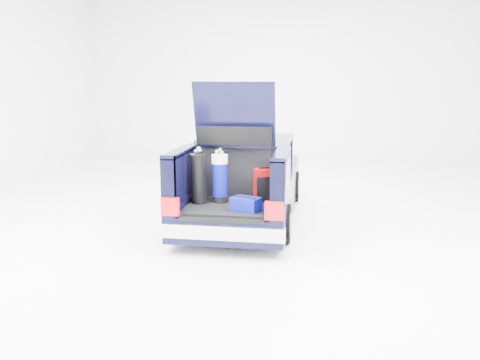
% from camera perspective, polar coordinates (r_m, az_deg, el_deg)
% --- Properties ---
extents(ground, '(14.00, 14.00, 0.00)m').
position_cam_1_polar(ground, '(9.32, 0.48, -4.23)').
color(ground, white).
rests_on(ground, ground).
extents(car, '(1.87, 4.65, 2.47)m').
position_cam_1_polar(car, '(9.27, 0.59, -0.05)').
color(car, black).
rests_on(car, ground).
extents(red_suitcase, '(0.39, 0.34, 0.55)m').
position_cam_1_polar(red_suitcase, '(7.97, 2.84, -0.57)').
color(red_suitcase, '#6E0304').
rests_on(red_suitcase, car).
extents(black_golf_bag, '(0.28, 0.31, 0.87)m').
position_cam_1_polar(black_golf_bag, '(7.84, -4.66, 0.20)').
color(black_golf_bag, black).
rests_on(black_golf_bag, car).
extents(blue_golf_bag, '(0.29, 0.29, 0.85)m').
position_cam_1_polar(blue_golf_bag, '(7.90, -2.29, 0.24)').
color(blue_golf_bag, black).
rests_on(blue_golf_bag, car).
extents(blue_duffel, '(0.47, 0.39, 0.21)m').
position_cam_1_polar(blue_duffel, '(7.43, 0.66, -2.71)').
color(blue_duffel, '#050971').
rests_on(blue_duffel, car).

